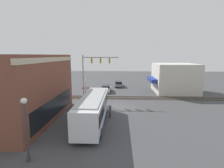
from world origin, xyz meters
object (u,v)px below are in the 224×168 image
crossing_signal (85,88)px  pedestrian_at_crossing (90,96)px  city_bus (94,108)px  parked_car_grey (119,84)px  parked_car_white (106,89)px  streetlamp (26,124)px  pedestrian_near_bus (110,111)px

crossing_signal → pedestrian_at_crossing: size_ratio=2.16×
city_bus → parked_car_grey: city_bus is taller
parked_car_grey → pedestrian_at_crossing: 15.19m
parked_car_white → pedestrian_at_crossing: 8.41m
streetlamp → parked_car_white: bearing=-8.3°
city_bus → streetlamp: streetlamp is taller
pedestrian_near_bus → pedestrian_at_crossing: pedestrian_at_crossing is taller
streetlamp → parked_car_white: size_ratio=0.99×
parked_car_white → pedestrian_near_bus: size_ratio=2.86×
crossing_signal → parked_car_white: (8.11, -2.83, -1.62)m
city_bus → parked_car_grey: 24.00m
city_bus → pedestrian_at_crossing: size_ratio=6.34×
pedestrian_at_crossing → parked_car_white: bearing=-14.3°
city_bus → pedestrian_near_bus: bearing=-44.8°
city_bus → parked_car_white: (17.53, -0.00, -1.09)m
parked_car_grey → city_bus: bearing=173.8°
streetlamp → pedestrian_at_crossing: (16.96, -1.58, -1.97)m
pedestrian_near_bus → pedestrian_at_crossing: 8.52m
city_bus → streetlamp: 8.49m
city_bus → crossing_signal: crossing_signal is taller
parked_car_grey → crossing_signal: bearing=159.4°
crossing_signal → pedestrian_near_bus: crossing_signal is taller
streetlamp → parked_car_grey: (31.41, -6.27, -2.21)m
parked_car_white → pedestrian_at_crossing: (-8.15, 2.08, 0.23)m
city_bus → parked_car_white: bearing=-0.0°
pedestrian_near_bus → streetlamp: bearing=149.8°
city_bus → parked_car_white: 17.56m
city_bus → crossing_signal: (9.41, 2.83, 0.53)m
parked_car_grey → pedestrian_at_crossing: pedestrian_at_crossing is taller
pedestrian_near_bus → crossing_signal: bearing=31.1°
city_bus → parked_car_grey: size_ratio=2.32×
crossing_signal → streetlamp: (-16.99, 0.84, 0.58)m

